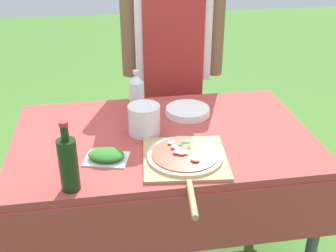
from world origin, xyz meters
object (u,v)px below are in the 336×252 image
object	(u,v)px
mixing_tub	(144,119)
water_bottle	(137,94)
pizza_on_peel	(185,158)
oil_bottle	(68,163)
person_cook	(173,52)
prep_table	(163,151)
plate_stack	(188,111)
herb_container	(106,156)

from	to	relation	value
mixing_tub	water_bottle	bearing A→B (deg)	93.95
pizza_on_peel	mixing_tub	size ratio (longest dim) A/B	3.88
oil_bottle	mixing_tub	xyz separation A→B (m)	(0.32, 0.39, -0.04)
person_cook	water_bottle	xyz separation A→B (m)	(-0.25, -0.43, -0.07)
prep_table	person_cook	world-z (taller)	person_cook
water_bottle	oil_bottle	bearing A→B (deg)	-116.87
oil_bottle	pizza_on_peel	bearing A→B (deg)	15.37
pizza_on_peel	plate_stack	bearing A→B (deg)	83.06
oil_bottle	water_bottle	distance (m)	0.67
water_bottle	herb_container	distance (m)	0.45
prep_table	herb_container	size ratio (longest dim) A/B	6.71
prep_table	plate_stack	bearing A→B (deg)	50.97
water_bottle	mixing_tub	xyz separation A→B (m)	(0.01, -0.20, -0.04)
water_bottle	plate_stack	size ratio (longest dim) A/B	1.04
person_cook	water_bottle	bearing A→B (deg)	66.05
person_cook	herb_container	distance (m)	0.96
prep_table	person_cook	bearing A→B (deg)	76.66
person_cook	oil_bottle	xyz separation A→B (m)	(-0.56, -1.03, -0.07)
person_cook	water_bottle	world-z (taller)	person_cook
oil_bottle	plate_stack	xyz separation A→B (m)	(0.55, 0.56, -0.09)
person_cook	pizza_on_peel	size ratio (longest dim) A/B	2.78
plate_stack	water_bottle	bearing A→B (deg)	170.91
prep_table	mixing_tub	xyz separation A→B (m)	(-0.08, 0.03, 0.16)
pizza_on_peel	oil_bottle	bearing A→B (deg)	-158.60
prep_table	mixing_tub	world-z (taller)	mixing_tub
person_cook	pizza_on_peel	distance (m)	0.92
person_cook	mixing_tub	world-z (taller)	person_cook
prep_table	pizza_on_peel	size ratio (longest dim) A/B	2.42
prep_table	water_bottle	bearing A→B (deg)	112.93
water_bottle	plate_stack	distance (m)	0.27
prep_table	water_bottle	distance (m)	0.32
water_bottle	herb_container	size ratio (longest dim) A/B	1.13
oil_bottle	mixing_tub	world-z (taller)	oil_bottle
pizza_on_peel	oil_bottle	world-z (taller)	oil_bottle
person_cook	mixing_tub	bearing A→B (deg)	75.84
prep_table	herb_container	world-z (taller)	herb_container
pizza_on_peel	water_bottle	size ratio (longest dim) A/B	2.44
oil_bottle	herb_container	xyz separation A→B (m)	(0.13, 0.18, -0.09)
prep_table	water_bottle	size ratio (longest dim) A/B	5.92
pizza_on_peel	prep_table	bearing A→B (deg)	108.80
prep_table	pizza_on_peel	xyz separation A→B (m)	(0.05, -0.24, 0.11)
plate_stack	person_cook	bearing A→B (deg)	89.70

